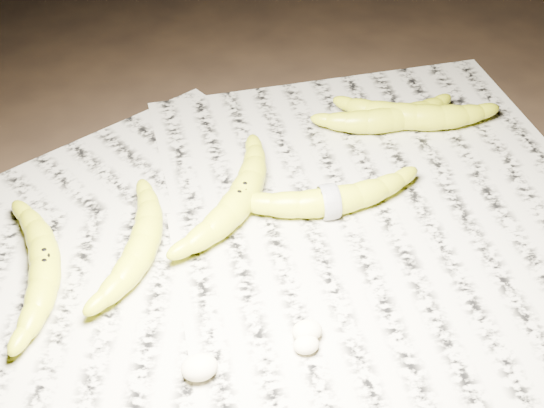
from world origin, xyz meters
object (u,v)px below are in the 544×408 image
object	(u,v)px
banana_center	(241,196)
banana_upper_a	(416,115)
banana_taped	(329,199)
banana_upper_b	(390,117)
banana_left_a	(44,264)
banana_left_b	(143,242)

from	to	relation	value
banana_center	banana_upper_a	distance (m)	0.31
banana_center	banana_upper_a	xyz separation A→B (m)	(0.29, 0.10, -0.00)
banana_taped	banana_upper_a	bearing A→B (deg)	41.39
banana_upper_a	banana_upper_b	bearing A→B (deg)	-167.70
banana_left_a	banana_upper_a	bearing A→B (deg)	-70.45
banana_center	banana_upper_b	bearing A→B (deg)	-27.83
banana_left_a	banana_upper_b	size ratio (longest dim) A/B	1.16
banana_upper_b	banana_upper_a	bearing A→B (deg)	-8.23
banana_left_a	banana_left_b	bearing A→B (deg)	-85.00
banana_left_a	banana_taped	bearing A→B (deg)	-84.34
banana_left_b	banana_upper_a	size ratio (longest dim) A/B	0.95
banana_upper_a	banana_left_a	bearing A→B (deg)	-141.64
banana_upper_a	banana_upper_b	distance (m)	0.04
banana_taped	banana_left_a	bearing A→B (deg)	-173.73
banana_left_a	banana_center	size ratio (longest dim) A/B	0.96
banana_left_b	banana_upper_b	xyz separation A→B (m)	(0.39, 0.15, -0.00)
banana_center	banana_taped	distance (m)	0.11
banana_center	banana_taped	world-z (taller)	banana_center
banana_left_a	banana_upper_b	xyz separation A→B (m)	(0.50, 0.16, 0.00)
banana_left_b	banana_taped	bearing A→B (deg)	-62.69
banana_left_b	banana_center	world-z (taller)	banana_center
banana_upper_a	banana_upper_b	world-z (taller)	banana_upper_a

